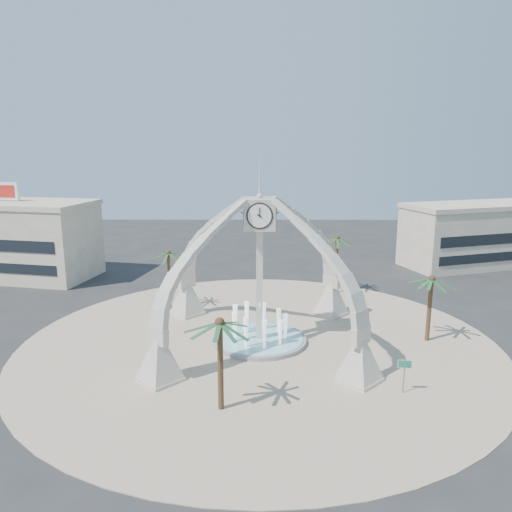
{
  "coord_description": "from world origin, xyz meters",
  "views": [
    {
      "loc": [
        -0.11,
        -39.75,
        16.56
      ],
      "look_at": [
        -0.3,
        2.0,
        7.11
      ],
      "focal_mm": 35.0,
      "sensor_mm": 36.0,
      "label": 1
    }
  ],
  "objects_px": {
    "fountain": "(259,339)",
    "palm_east": "(432,280)",
    "palm_west": "(168,254)",
    "street_sign": "(404,368)",
    "palm_south": "(220,324)",
    "clock_tower": "(259,269)",
    "palm_north": "(337,239)"
  },
  "relations": [
    {
      "from": "fountain",
      "to": "palm_east",
      "type": "distance_m",
      "value": 15.3
    },
    {
      "from": "clock_tower",
      "to": "palm_north",
      "type": "distance_m",
      "value": 16.96
    },
    {
      "from": "palm_east",
      "to": "palm_west",
      "type": "bearing_deg",
      "value": 160.39
    },
    {
      "from": "clock_tower",
      "to": "street_sign",
      "type": "height_order",
      "value": "clock_tower"
    },
    {
      "from": "palm_north",
      "to": "palm_south",
      "type": "relative_size",
      "value": 1.07
    },
    {
      "from": "palm_west",
      "to": "palm_south",
      "type": "relative_size",
      "value": 0.99
    },
    {
      "from": "clock_tower",
      "to": "fountain",
      "type": "bearing_deg",
      "value": 90.0
    },
    {
      "from": "fountain",
      "to": "palm_west",
      "type": "bearing_deg",
      "value": 135.88
    },
    {
      "from": "palm_south",
      "to": "palm_west",
      "type": "bearing_deg",
      "value": 108.62
    },
    {
      "from": "clock_tower",
      "to": "palm_west",
      "type": "relative_size",
      "value": 2.76
    },
    {
      "from": "palm_north",
      "to": "street_sign",
      "type": "relative_size",
      "value": 2.78
    },
    {
      "from": "clock_tower",
      "to": "fountain",
      "type": "height_order",
      "value": "clock_tower"
    },
    {
      "from": "clock_tower",
      "to": "palm_north",
      "type": "relative_size",
      "value": 2.54
    },
    {
      "from": "palm_north",
      "to": "street_sign",
      "type": "height_order",
      "value": "palm_north"
    },
    {
      "from": "fountain",
      "to": "palm_south",
      "type": "distance_m",
      "value": 12.46
    },
    {
      "from": "palm_south",
      "to": "street_sign",
      "type": "bearing_deg",
      "value": 9.99
    },
    {
      "from": "palm_east",
      "to": "palm_north",
      "type": "relative_size",
      "value": 0.89
    },
    {
      "from": "palm_east",
      "to": "palm_south",
      "type": "distance_m",
      "value": 20.35
    },
    {
      "from": "palm_north",
      "to": "street_sign",
      "type": "bearing_deg",
      "value": -87.4
    },
    {
      "from": "fountain",
      "to": "palm_west",
      "type": "height_order",
      "value": "palm_west"
    },
    {
      "from": "clock_tower",
      "to": "palm_north",
      "type": "bearing_deg",
      "value": 59.3
    },
    {
      "from": "clock_tower",
      "to": "palm_west",
      "type": "height_order",
      "value": "clock_tower"
    },
    {
      "from": "clock_tower",
      "to": "street_sign",
      "type": "distance_m",
      "value": 13.9
    },
    {
      "from": "palm_north",
      "to": "palm_south",
      "type": "height_order",
      "value": "palm_north"
    },
    {
      "from": "palm_east",
      "to": "fountain",
      "type": "bearing_deg",
      "value": -178.14
    },
    {
      "from": "clock_tower",
      "to": "palm_east",
      "type": "distance_m",
      "value": 14.44
    },
    {
      "from": "palm_south",
      "to": "palm_east",
      "type": "bearing_deg",
      "value": 34.03
    },
    {
      "from": "clock_tower",
      "to": "street_sign",
      "type": "xyz_separation_m",
      "value": [
        9.72,
        -8.77,
        -4.68
      ]
    },
    {
      "from": "fountain",
      "to": "palm_north",
      "type": "bearing_deg",
      "value": 59.3
    },
    {
      "from": "clock_tower",
      "to": "palm_east",
      "type": "relative_size",
      "value": 2.87
    },
    {
      "from": "palm_west",
      "to": "fountain",
      "type": "bearing_deg",
      "value": -44.12
    },
    {
      "from": "palm_west",
      "to": "street_sign",
      "type": "height_order",
      "value": "palm_west"
    }
  ]
}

